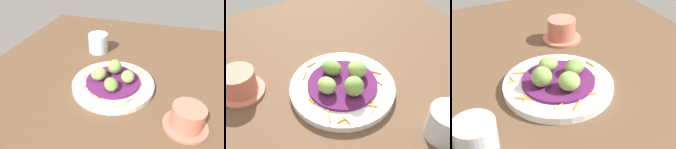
{
  "view_description": "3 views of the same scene",
  "coord_description": "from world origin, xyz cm",
  "views": [
    {
      "loc": [
        -9.46,
        56.79,
        44.03
      ],
      "look_at": [
        6.18,
        3.75,
        6.28
      ],
      "focal_mm": 33.93,
      "sensor_mm": 36.0,
      "label": 1
    },
    {
      "loc": [
        -18.44,
        -38.84,
        52.93
      ],
      "look_at": [
        5.39,
        6.22,
        5.97
      ],
      "focal_mm": 44.96,
      "sensor_mm": 36.0,
      "label": 2
    },
    {
      "loc": [
        63.1,
        -20.71,
        47.66
      ],
      "look_at": [
        6.79,
        5.3,
        6.36
      ],
      "focal_mm": 51.92,
      "sensor_mm": 36.0,
      "label": 3
    }
  ],
  "objects": [
    {
      "name": "table_surface",
      "position": [
        0.0,
        0.0,
        1.0
      ],
      "size": [
        110.0,
        110.0,
        2.0
      ],
      "primitive_type": "cube",
      "color": "brown",
      "rests_on": "ground"
    },
    {
      "name": "main_plate",
      "position": [
        5.64,
        4.35,
        2.89
      ],
      "size": [
        26.21,
        26.21,
        1.78
      ],
      "primitive_type": "cylinder",
      "color": "white",
      "rests_on": "table_surface"
    },
    {
      "name": "cabbage_bed",
      "position": [
        5.64,
        4.35,
        4.17
      ],
      "size": [
        17.32,
        17.32,
        0.78
      ],
      "primitive_type": "cylinder",
      "color": "#51194C",
      "rests_on": "main_plate"
    },
    {
      "name": "carrot_garnish",
      "position": [
        5.21,
        2.82,
        3.98
      ],
      "size": [
        20.33,
        22.38,
        0.4
      ],
      "color": "orange",
      "rests_on": "main_plate"
    },
    {
      "name": "guac_scoop_left",
      "position": [
        1.1,
        3.68,
        6.4
      ],
      "size": [
        5.0,
        5.62,
        3.68
      ],
      "primitive_type": "ellipsoid",
      "rotation": [
        0.0,
        0.0,
        3.33
      ],
      "color": "#84A851",
      "rests_on": "cabbage_bed"
    },
    {
      "name": "guac_scoop_center",
      "position": [
        6.3,
        -0.19,
        6.95
      ],
      "size": [
        4.78,
        4.96,
        4.79
      ],
      "primitive_type": "ellipsoid",
      "rotation": [
        0.0,
        0.0,
        3.1
      ],
      "color": "#759E47",
      "rests_on": "cabbage_bed"
    },
    {
      "name": "guac_scoop_right",
      "position": [
        10.18,
        5.01,
        6.69
      ],
      "size": [
        6.01,
        6.03,
        4.27
      ],
      "primitive_type": "ellipsoid",
      "rotation": [
        0.0,
        0.0,
        2.87
      ],
      "color": "#84A851",
      "rests_on": "cabbage_bed"
    },
    {
      "name": "guac_scoop_back",
      "position": [
        4.97,
        8.89,
        6.34
      ],
      "size": [
        6.28,
        6.75,
        3.57
      ],
      "primitive_type": "ellipsoid",
      "rotation": [
        0.0,
        0.0,
        3.66
      ],
      "color": "olive",
      "rests_on": "cabbage_bed"
    },
    {
      "name": "terracotta_bowl",
      "position": [
        -16.87,
        15.48,
        5.04
      ],
      "size": [
        11.47,
        11.47,
        6.67
      ],
      "color": "#C66B56",
      "rests_on": "table_surface"
    },
    {
      "name": "water_glass",
      "position": [
        18.33,
        -17.48,
        5.79
      ],
      "size": [
        7.94,
        7.94,
        7.57
      ],
      "primitive_type": "cylinder",
      "color": "silver",
      "rests_on": "table_surface"
    }
  ]
}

